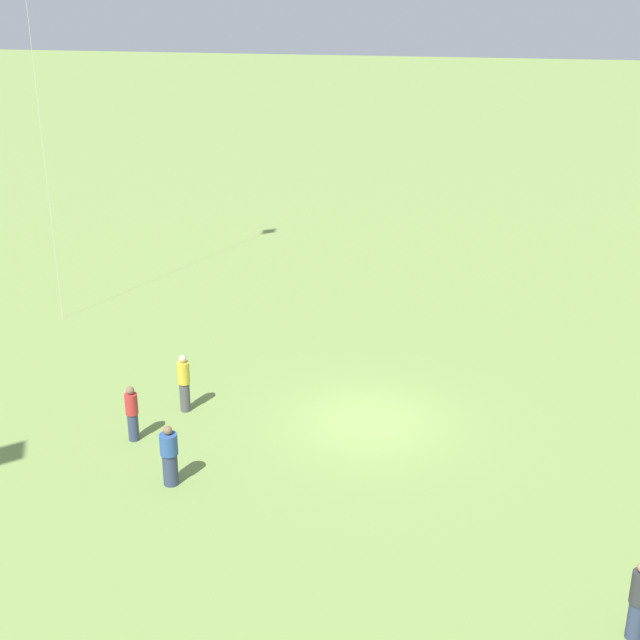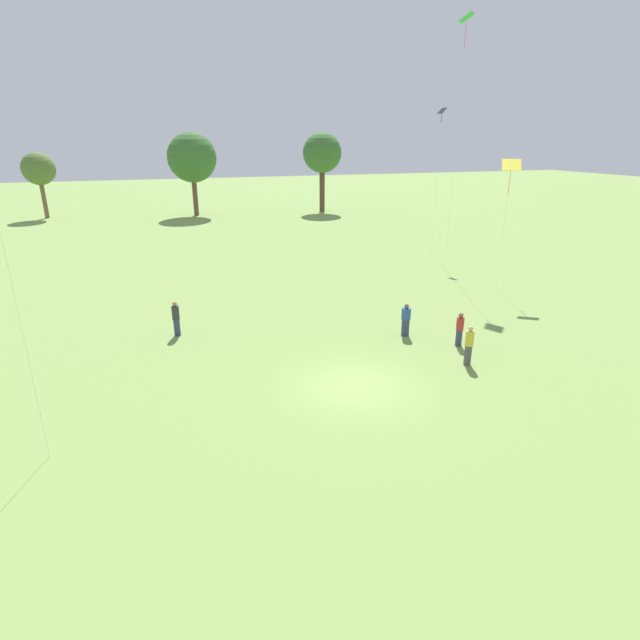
{
  "view_description": "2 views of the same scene",
  "coord_description": "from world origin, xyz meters",
  "px_view_note": "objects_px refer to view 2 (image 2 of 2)",
  "views": [
    {
      "loc": [
        -2.97,
        23.99,
        12.92
      ],
      "look_at": [
        0.84,
        3.54,
        4.66
      ],
      "focal_mm": 50.0,
      "sensor_mm": 36.0,
      "label": 1
    },
    {
      "loc": [
        -7.44,
        -17.25,
        9.8
      ],
      "look_at": [
        -1.54,
        0.01,
        3.13
      ],
      "focal_mm": 28.0,
      "sensor_mm": 36.0,
      "label": 2
    }
  ],
  "objects_px": {
    "person_0": "(469,345)",
    "person_4": "(406,320)",
    "kite_1": "(441,121)",
    "kite_7": "(511,168)",
    "person_3": "(176,319)",
    "kite_5": "(466,32)",
    "person_2": "(460,329)"
  },
  "relations": [
    {
      "from": "person_0",
      "to": "person_4",
      "type": "height_order",
      "value": "person_0"
    },
    {
      "from": "kite_1",
      "to": "kite_7",
      "type": "bearing_deg",
      "value": 28.53
    },
    {
      "from": "person_4",
      "to": "person_3",
      "type": "bearing_deg",
      "value": -101.26
    },
    {
      "from": "person_0",
      "to": "kite_7",
      "type": "relative_size",
      "value": 0.22
    },
    {
      "from": "person_3",
      "to": "person_4",
      "type": "distance_m",
      "value": 12.02
    },
    {
      "from": "kite_7",
      "to": "kite_1",
      "type": "bearing_deg",
      "value": 160.99
    },
    {
      "from": "person_4",
      "to": "kite_7",
      "type": "bearing_deg",
      "value": 127.15
    },
    {
      "from": "kite_1",
      "to": "person_4",
      "type": "bearing_deg",
      "value": 2.29
    },
    {
      "from": "person_0",
      "to": "kite_5",
      "type": "distance_m",
      "value": 23.74
    },
    {
      "from": "person_0",
      "to": "person_4",
      "type": "xyz_separation_m",
      "value": [
        -0.99,
        4.15,
        -0.1
      ]
    },
    {
      "from": "person_2",
      "to": "kite_7",
      "type": "bearing_deg",
      "value": 10.31
    },
    {
      "from": "person_4",
      "to": "kite_1",
      "type": "relative_size",
      "value": 0.14
    },
    {
      "from": "kite_7",
      "to": "person_2",
      "type": "bearing_deg",
      "value": -57.22
    },
    {
      "from": "person_0",
      "to": "kite_5",
      "type": "xyz_separation_m",
      "value": [
        8.64,
        15.64,
        15.63
      ]
    },
    {
      "from": "kite_1",
      "to": "kite_5",
      "type": "relative_size",
      "value": 0.69
    },
    {
      "from": "kite_1",
      "to": "person_2",
      "type": "bearing_deg",
      "value": 9.55
    },
    {
      "from": "person_2",
      "to": "kite_5",
      "type": "height_order",
      "value": "kite_5"
    },
    {
      "from": "person_3",
      "to": "kite_1",
      "type": "height_order",
      "value": "kite_1"
    },
    {
      "from": "person_2",
      "to": "kite_5",
      "type": "xyz_separation_m",
      "value": [
        7.75,
        13.59,
        15.72
      ]
    },
    {
      "from": "person_0",
      "to": "kite_5",
      "type": "bearing_deg",
      "value": 102.11
    },
    {
      "from": "person_3",
      "to": "person_0",
      "type": "bearing_deg",
      "value": 54.51
    },
    {
      "from": "person_0",
      "to": "person_3",
      "type": "distance_m",
      "value": 14.74
    },
    {
      "from": "person_4",
      "to": "kite_5",
      "type": "height_order",
      "value": "kite_5"
    },
    {
      "from": "person_3",
      "to": "kite_7",
      "type": "distance_m",
      "value": 22.71
    },
    {
      "from": "person_2",
      "to": "person_3",
      "type": "xyz_separation_m",
      "value": [
        -13.25,
        5.97,
        0.07
      ]
    },
    {
      "from": "person_0",
      "to": "person_3",
      "type": "xyz_separation_m",
      "value": [
        -12.36,
        8.03,
        -0.01
      ]
    },
    {
      "from": "person_0",
      "to": "person_2",
      "type": "xyz_separation_m",
      "value": [
        0.89,
        2.05,
        -0.08
      ]
    },
    {
      "from": "person_2",
      "to": "kite_5",
      "type": "relative_size",
      "value": 0.1
    },
    {
      "from": "kite_7",
      "to": "person_3",
      "type": "bearing_deg",
      "value": -95.83
    },
    {
      "from": "person_0",
      "to": "kite_1",
      "type": "relative_size",
      "value": 0.16
    },
    {
      "from": "person_4",
      "to": "kite_1",
      "type": "bearing_deg",
      "value": 153.11
    },
    {
      "from": "person_0",
      "to": "kite_1",
      "type": "xyz_separation_m",
      "value": [
        10.78,
        21.3,
        10.17
      ]
    }
  ]
}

